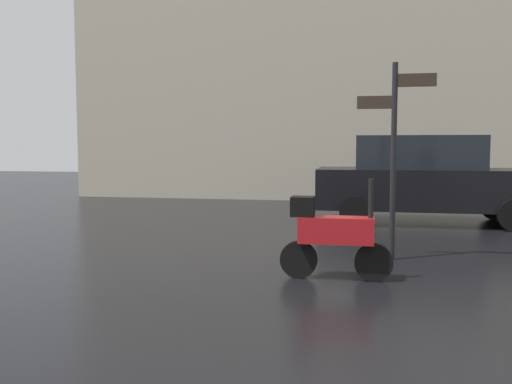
# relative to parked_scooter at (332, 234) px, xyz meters

# --- Properties ---
(parked_scooter) EXTENTS (1.37, 0.32, 1.23)m
(parked_scooter) POSITION_rel_parked_scooter_xyz_m (0.00, 0.00, 0.00)
(parked_scooter) COLOR black
(parked_scooter) RESTS_ON ground
(parked_car_left) EXTENTS (4.60, 1.86, 1.83)m
(parked_car_left) POSITION_rel_parked_scooter_xyz_m (1.61, 5.40, 0.38)
(parked_car_left) COLOR black
(parked_car_left) RESTS_ON ground
(street_signpost) EXTENTS (1.08, 0.08, 2.79)m
(street_signpost) POSITION_rel_parked_scooter_xyz_m (0.77, 1.38, 1.14)
(street_signpost) COLOR black
(street_signpost) RESTS_ON ground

